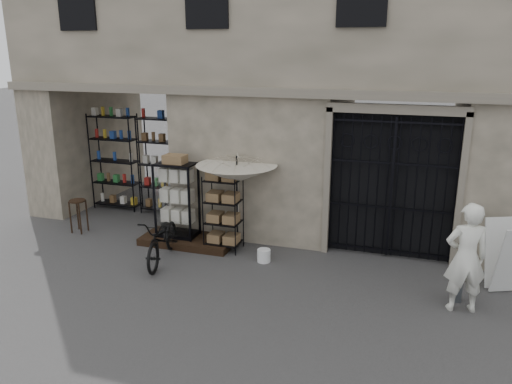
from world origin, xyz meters
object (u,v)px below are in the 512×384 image
(market_umbrella, at_px, (237,169))
(wooden_stool, at_px, (79,215))
(bicycle, at_px, (164,261))
(easel_sign, at_px, (507,257))
(wire_rack, at_px, (223,214))
(display_cabinet, at_px, (177,204))
(steel_bollard, at_px, (459,278))
(white_bucket, at_px, (264,256))
(shopkeeper, at_px, (459,309))

(market_umbrella, relative_size, wooden_stool, 3.10)
(bicycle, relative_size, easel_sign, 1.47)
(wire_rack, distance_m, easel_sign, 5.35)
(display_cabinet, bearing_deg, bicycle, -101.37)
(market_umbrella, xyz_separation_m, bicycle, (-1.15, -1.13, -1.71))
(wire_rack, height_order, steel_bollard, wire_rack)
(display_cabinet, height_order, white_bucket, display_cabinet)
(bicycle, distance_m, shopkeeper, 5.50)
(wooden_stool, bearing_deg, bicycle, -18.60)
(display_cabinet, xyz_separation_m, wire_rack, (1.09, -0.07, -0.09))
(white_bucket, relative_size, shopkeeper, 0.15)
(white_bucket, relative_size, steel_bollard, 0.31)
(easel_sign, bearing_deg, shopkeeper, -152.36)
(display_cabinet, relative_size, market_umbrella, 0.73)
(wire_rack, bearing_deg, steel_bollard, 5.02)
(wire_rack, relative_size, steel_bollard, 1.90)
(wire_rack, xyz_separation_m, wooden_stool, (-3.54, -0.06, -0.38))
(white_bucket, distance_m, easel_sign, 4.38)
(wire_rack, xyz_separation_m, shopkeeper, (4.58, -1.20, -0.79))
(wire_rack, xyz_separation_m, market_umbrella, (0.24, 0.19, 0.93))
(display_cabinet, height_order, market_umbrella, market_umbrella)
(white_bucket, distance_m, wooden_stool, 4.56)
(display_cabinet, bearing_deg, wooden_stool, 161.83)
(display_cabinet, relative_size, wooden_stool, 2.28)
(shopkeeper, bearing_deg, bicycle, -16.65)
(easel_sign, bearing_deg, steel_bollard, -163.79)
(wire_rack, bearing_deg, wooden_stool, -162.72)
(market_umbrella, bearing_deg, wire_rack, -141.93)
(market_umbrella, distance_m, white_bucket, 1.84)
(steel_bollard, xyz_separation_m, shopkeeper, (0.03, -0.29, -0.42))
(wire_rack, relative_size, wooden_stool, 2.09)
(shopkeeper, bearing_deg, easel_sign, -142.72)
(wooden_stool, bearing_deg, easel_sign, -1.24)
(easel_sign, bearing_deg, market_umbrella, 151.51)
(shopkeeper, bearing_deg, display_cabinet, -26.55)
(bicycle, bearing_deg, wooden_stool, 150.26)
(white_bucket, bearing_deg, bicycle, -163.10)
(wire_rack, distance_m, market_umbrella, 0.98)
(market_umbrella, relative_size, easel_sign, 1.94)
(market_umbrella, bearing_deg, easel_sign, -4.89)
(steel_bollard, height_order, shopkeeper, steel_bollard)
(market_umbrella, distance_m, bicycle, 2.35)
(steel_bollard, relative_size, shopkeeper, 0.47)
(white_bucket, bearing_deg, display_cabinet, 168.41)
(display_cabinet, height_order, wooden_stool, display_cabinet)
(wire_rack, height_order, white_bucket, wire_rack)
(market_umbrella, distance_m, steel_bollard, 4.63)
(wire_rack, relative_size, bicycle, 0.89)
(market_umbrella, height_order, white_bucket, market_umbrella)
(display_cabinet, xyz_separation_m, bicycle, (0.17, -1.01, -0.88))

